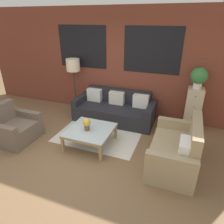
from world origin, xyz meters
name	(u,v)px	position (x,y,z in m)	size (l,w,h in m)	color
ground_plane	(72,161)	(0.00, 0.00, 0.00)	(16.00, 16.00, 0.00)	brown
wall_back_brick	(116,64)	(0.00, 2.44, 1.41)	(8.40, 0.09, 2.80)	brown
rug	(101,131)	(0.08, 1.22, 0.00)	(1.90, 1.63, 0.00)	silver
couch_dark	(115,110)	(0.16, 1.95, 0.28)	(2.10, 0.88, 0.78)	#232328
settee_vintage	(176,151)	(1.85, 0.60, 0.31)	(0.80, 1.40, 0.92)	tan
armchair_corner	(15,129)	(-1.59, 0.23, 0.28)	(0.80, 0.89, 0.84)	#6B5B4C
coffee_table	(90,131)	(0.08, 0.64, 0.33)	(0.92, 0.92, 0.38)	silver
floor_lamp	(73,67)	(-1.10, 2.10, 1.30)	(0.37, 0.37, 1.52)	#2D2D2D
drawer_cabinet	(193,109)	(2.09, 2.17, 0.52)	(0.36, 0.40, 1.05)	#C6B793
potted_plant	(199,77)	(2.09, 2.17, 1.32)	(0.37, 0.37, 0.48)	silver
flower_vase	(87,124)	(0.04, 0.59, 0.53)	(0.16, 0.16, 0.27)	brown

